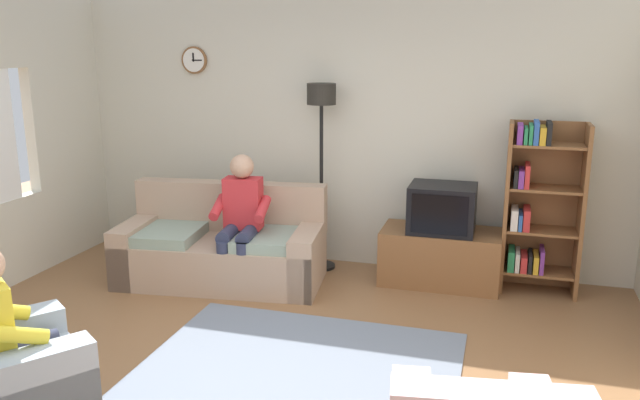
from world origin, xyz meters
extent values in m
plane|color=#8C603D|center=(0.00, 0.00, 0.00)|extent=(12.00, 12.00, 0.00)
cube|color=beige|center=(0.00, 2.66, 1.35)|extent=(6.20, 0.12, 2.70)
cylinder|color=brown|center=(-1.60, 2.58, 2.05)|extent=(0.28, 0.03, 0.28)
cylinder|color=white|center=(-1.60, 2.56, 2.05)|extent=(0.24, 0.01, 0.24)
cube|color=black|center=(-1.60, 2.56, 2.08)|extent=(0.02, 0.01, 0.09)
cube|color=black|center=(-1.56, 2.56, 2.05)|extent=(0.11, 0.01, 0.01)
cube|color=beige|center=(-2.86, 2.10, 1.40)|extent=(0.12, 1.10, 1.20)
cube|color=tan|center=(-0.95, 1.69, 0.21)|extent=(1.99, 1.06, 0.42)
cube|color=tan|center=(-1.00, 2.05, 0.66)|extent=(1.91, 0.42, 0.48)
cube|color=tan|center=(-0.12, 1.79, 0.28)|extent=(0.32, 0.86, 0.56)
cube|color=tan|center=(-1.79, 1.59, 0.28)|extent=(0.32, 0.86, 0.56)
cube|color=gray|center=(-0.45, 1.70, 0.47)|extent=(0.68, 0.75, 0.10)
cube|color=gray|center=(-1.45, 1.58, 0.47)|extent=(0.68, 0.75, 0.10)
cube|color=brown|center=(1.04, 2.25, 0.26)|extent=(1.10, 0.56, 0.52)
cube|color=black|center=(1.04, 2.51, 0.29)|extent=(1.10, 0.04, 0.03)
cube|color=black|center=(1.04, 2.23, 0.74)|extent=(0.60, 0.48, 0.44)
cube|color=black|center=(1.04, 1.98, 0.74)|extent=(0.50, 0.01, 0.36)
cube|color=brown|center=(1.61, 2.30, 0.78)|extent=(0.04, 0.36, 1.55)
cube|color=brown|center=(2.25, 2.30, 0.78)|extent=(0.04, 0.36, 1.55)
cube|color=brown|center=(1.93, 2.47, 0.78)|extent=(0.64, 0.02, 1.55)
cube|color=brown|center=(1.93, 2.30, 0.19)|extent=(0.60, 0.34, 0.02)
cube|color=#267F4C|center=(1.69, 2.28, 0.30)|extent=(0.06, 0.28, 0.19)
cube|color=silver|center=(1.74, 2.28, 0.29)|extent=(0.04, 0.28, 0.17)
cube|color=red|center=(1.80, 2.28, 0.28)|extent=(0.05, 0.28, 0.14)
cube|color=black|center=(1.85, 2.28, 0.29)|extent=(0.03, 0.28, 0.16)
cube|color=gold|center=(1.90, 2.28, 0.28)|extent=(0.04, 0.28, 0.16)
cube|color=#72338C|center=(1.95, 2.28, 0.31)|extent=(0.04, 0.28, 0.21)
cube|color=brown|center=(1.93, 2.30, 0.58)|extent=(0.60, 0.34, 0.02)
cube|color=silver|center=(1.69, 2.28, 0.69)|extent=(0.06, 0.28, 0.19)
cube|color=#2D59A5|center=(1.74, 2.28, 0.67)|extent=(0.03, 0.28, 0.15)
cube|color=red|center=(1.79, 2.28, 0.69)|extent=(0.06, 0.28, 0.19)
cube|color=brown|center=(1.93, 2.30, 0.97)|extent=(0.60, 0.34, 0.02)
cube|color=black|center=(1.67, 2.28, 1.06)|extent=(0.03, 0.28, 0.16)
cube|color=#72338C|center=(1.72, 2.28, 1.06)|extent=(0.05, 0.28, 0.16)
cube|color=red|center=(1.77, 2.28, 1.08)|extent=(0.04, 0.28, 0.21)
cube|color=brown|center=(1.93, 2.30, 1.36)|extent=(0.60, 0.34, 0.02)
cube|color=#72338C|center=(1.68, 2.28, 1.45)|extent=(0.05, 0.28, 0.17)
cube|color=#267F4C|center=(1.73, 2.28, 1.44)|extent=(0.03, 0.28, 0.14)
cube|color=#267F4C|center=(1.77, 2.28, 1.45)|extent=(0.03, 0.28, 0.17)
cube|color=#2D59A5|center=(1.81, 2.28, 1.47)|extent=(0.04, 0.28, 0.20)
cube|color=gold|center=(1.87, 2.28, 1.44)|extent=(0.05, 0.28, 0.15)
cube|color=black|center=(1.92, 2.28, 1.47)|extent=(0.04, 0.28, 0.19)
cylinder|color=black|center=(-0.15, 2.35, 0.01)|extent=(0.28, 0.28, 0.03)
cylinder|color=black|center=(-0.15, 2.35, 0.85)|extent=(0.04, 0.04, 1.70)
cylinder|color=black|center=(-0.15, 2.35, 1.75)|extent=(0.28, 0.28, 0.20)
cube|color=#9EADBC|center=(-1.17, -0.80, 0.20)|extent=(1.14, 1.15, 0.40)
cube|color=slate|center=(0.28, 0.32, 0.01)|extent=(2.20, 1.70, 0.01)
cube|color=red|center=(-0.73, 1.74, 0.78)|extent=(0.36, 0.24, 0.48)
sphere|color=tan|center=(-0.73, 1.73, 1.13)|extent=(0.22, 0.22, 0.22)
cylinder|color=#2D334C|center=(-0.62, 1.56, 0.54)|extent=(0.17, 0.39, 0.13)
cylinder|color=#2D334C|center=(-0.80, 1.54, 0.54)|extent=(0.17, 0.39, 0.13)
cylinder|color=#2D334C|center=(-0.60, 1.37, 0.26)|extent=(0.12, 0.12, 0.52)
cylinder|color=#2D334C|center=(-0.77, 1.35, 0.26)|extent=(0.12, 0.12, 0.52)
cylinder|color=red|center=(-0.51, 1.66, 0.76)|extent=(0.13, 0.34, 0.20)
cylinder|color=red|center=(-0.93, 1.61, 0.76)|extent=(0.13, 0.34, 0.20)
cylinder|color=#2D334C|center=(-1.16, -0.64, 0.42)|extent=(0.33, 0.38, 0.13)
cylinder|color=#2D334C|center=(-1.02, -0.74, 0.42)|extent=(0.33, 0.38, 0.13)
cylinder|color=#2D334C|center=(-1.05, -0.48, 0.20)|extent=(0.15, 0.15, 0.40)
cylinder|color=#2D334C|center=(-0.91, -0.59, 0.20)|extent=(0.15, 0.15, 0.40)
cylinder|color=yellow|center=(-1.31, -0.64, 0.64)|extent=(0.27, 0.32, 0.20)
cylinder|color=yellow|center=(-0.97, -0.89, 0.64)|extent=(0.27, 0.32, 0.20)
camera|label=1|loc=(1.55, -3.53, 2.21)|focal=35.67mm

